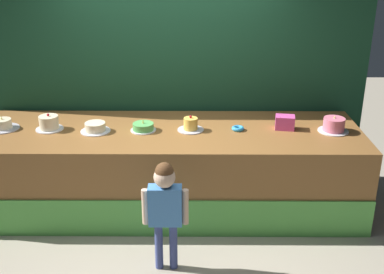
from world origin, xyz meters
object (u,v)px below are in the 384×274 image
object	(u,v)px
pink_box	(285,122)
cake_right	(191,125)
cake_far_left	(3,125)
cake_center_right	(143,127)
cake_center_left	(95,128)
child_figure	(165,202)
donut	(238,128)
cake_far_right	(334,125)
cake_left	(49,123)

from	to	relation	value
pink_box	cake_right	world-z (taller)	cake_right
cake_far_left	cake_center_right	world-z (taller)	cake_far_left
cake_right	cake_center_left	bearing A→B (deg)	-177.42
child_figure	pink_box	size ratio (longest dim) A/B	5.25
pink_box	donut	xyz separation A→B (m)	(-0.49, -0.04, -0.05)
donut	cake_center_left	size ratio (longest dim) A/B	0.42
cake_center_left	cake_far_right	size ratio (longest dim) A/B	0.98
cake_center_right	cake_right	world-z (taller)	cake_right
cake_center_left	cake_right	size ratio (longest dim) A/B	1.12
pink_box	cake_left	bearing A→B (deg)	-179.27
donut	cake_right	distance (m)	0.49
cake_center_left	cake_left	bearing A→B (deg)	173.39
child_figure	cake_left	xyz separation A→B (m)	(-1.27, 1.13, 0.29)
cake_far_left	cake_center_left	world-z (taller)	cake_far_left
pink_box	donut	world-z (taller)	pink_box
child_figure	cake_right	xyz separation A→B (m)	(0.21, 1.11, 0.28)
cake_far_left	cake_far_right	xyz separation A→B (m)	(3.44, -0.05, 0.02)
cake_far_right	cake_far_left	bearing A→B (deg)	179.18
child_figure	cake_left	distance (m)	1.72
pink_box	cake_center_right	size ratio (longest dim) A/B	0.74
cake_left	cake_center_left	size ratio (longest dim) A/B	0.93
cake_right	cake_far_left	bearing A→B (deg)	179.29
pink_box	cake_center_right	xyz separation A→B (m)	(-1.48, -0.06, -0.03)
cake_far_left	cake_center_left	distance (m)	0.99
cake_right	cake_far_right	world-z (taller)	cake_far_right
donut	cake_far_right	world-z (taller)	cake_far_right
cake_far_left	cake_far_right	size ratio (longest dim) A/B	1.05
child_figure	cake_far_right	bearing A→B (deg)	32.91
cake_left	cake_center_left	bearing A→B (deg)	-6.61
cake_center_left	cake_center_right	size ratio (longest dim) A/B	1.16
cake_center_right	cake_left	bearing A→B (deg)	178.34
cake_left	cake_right	xyz separation A→B (m)	(1.48, -0.01, -0.01)
cake_right	pink_box	bearing A→B (deg)	2.55
cake_right	donut	bearing A→B (deg)	0.11
cake_far_left	cake_center_left	size ratio (longest dim) A/B	1.07
child_figure	donut	size ratio (longest dim) A/B	7.99
pink_box	cake_far_right	bearing A→B (deg)	-7.96
child_figure	cake_far_left	size ratio (longest dim) A/B	3.12
donut	cake_right	bearing A→B (deg)	-179.89
cake_far_left	cake_center_left	xyz separation A→B (m)	(0.98, -0.07, -0.00)
cake_left	cake_center_right	distance (m)	0.98
cake_center_right	cake_far_right	xyz separation A→B (m)	(1.97, -0.01, 0.03)
cake_center_right	cake_far_left	bearing A→B (deg)	178.43
child_figure	cake_center_left	size ratio (longest dim) A/B	3.35
cake_left	cake_center_right	xyz separation A→B (m)	(0.98, -0.03, -0.03)
cake_center_right	cake_center_left	bearing A→B (deg)	-176.68
child_figure	cake_far_left	bearing A→B (deg)	147.14
cake_left	child_figure	bearing A→B (deg)	-41.57
child_figure	cake_far_left	world-z (taller)	child_figure
cake_center_left	cake_right	xyz separation A→B (m)	(0.98, 0.04, 0.01)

